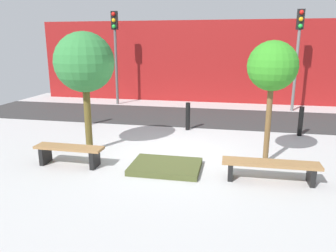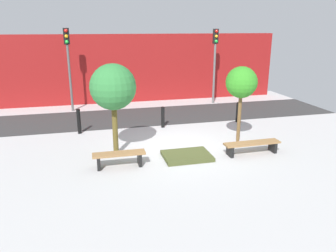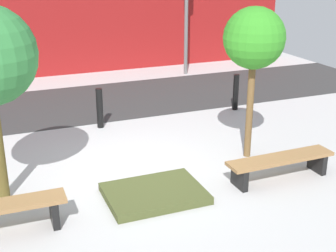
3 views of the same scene
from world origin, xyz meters
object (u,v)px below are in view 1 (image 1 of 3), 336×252
(bollard_center, at_px, (301,121))
(bollard_left, at_px, (188,116))
(tree_behind_left_bench, at_px, (84,63))
(traffic_light_west, at_px, (115,42))
(tree_behind_right_bench, at_px, (272,67))
(bench_left, at_px, (69,152))
(traffic_light_mid_west, at_px, (298,43))
(planter_bed, at_px, (166,167))
(bench_right, at_px, (270,167))
(bollard_far_left, at_px, (88,110))

(bollard_center, bearing_deg, bollard_left, 180.00)
(tree_behind_left_bench, height_order, bollard_left, tree_behind_left_bench)
(traffic_light_west, bearing_deg, tree_behind_right_bench, -47.08)
(bench_left, xyz_separation_m, traffic_light_mid_west, (6.14, 7.68, 2.46))
(traffic_light_west, height_order, traffic_light_mid_west, traffic_light_west)
(bench_left, height_order, planter_bed, bench_left)
(bollard_left, distance_m, traffic_light_mid_west, 6.01)
(bench_right, height_order, traffic_light_mid_west, traffic_light_mid_west)
(planter_bed, bearing_deg, bollard_far_left, 134.68)
(tree_behind_left_bench, bearing_deg, bollard_far_left, 115.01)
(tree_behind_right_bench, height_order, bollard_left, tree_behind_right_bench)
(bench_right, relative_size, planter_bed, 1.27)
(bench_right, height_order, traffic_light_west, traffic_light_west)
(tree_behind_right_bench, distance_m, bollard_far_left, 6.57)
(bollard_left, height_order, traffic_light_west, traffic_light_west)
(tree_behind_left_bench, bearing_deg, tree_behind_right_bench, 0.00)
(bollard_left, bearing_deg, bollard_far_left, 180.00)
(bench_left, xyz_separation_m, tree_behind_right_bench, (4.52, 1.09, 1.94))
(bollard_center, relative_size, traffic_light_west, 0.22)
(bench_left, bearing_deg, bollard_left, 59.62)
(tree_behind_left_bench, relative_size, bollard_center, 3.38)
(bollard_left, bearing_deg, planter_bed, -90.00)
(bollard_center, xyz_separation_m, traffic_light_west, (-7.37, 3.95, 2.37))
(tree_behind_right_bench, height_order, traffic_light_mid_west, traffic_light_mid_west)
(bollard_center, distance_m, traffic_light_west, 8.69)
(planter_bed, distance_m, traffic_light_mid_west, 8.86)
(bench_left, distance_m, bollard_center, 6.86)
(bollard_far_left, bearing_deg, traffic_light_mid_west, 28.19)
(bollard_center, bearing_deg, tree_behind_right_bench, -115.01)
(planter_bed, bearing_deg, tree_behind_right_bench, 21.40)
(bench_right, bearing_deg, traffic_light_mid_west, 77.31)
(planter_bed, relative_size, tree_behind_right_bench, 0.55)
(traffic_light_west, distance_m, traffic_light_mid_west, 7.75)
(bench_right, bearing_deg, traffic_light_west, 127.81)
(tree_behind_right_bench, distance_m, traffic_light_west, 9.03)
(tree_behind_right_bench, xyz_separation_m, traffic_light_west, (-6.14, 6.60, 0.56))
(tree_behind_right_bench, bearing_deg, planter_bed, -158.60)
(bollard_left, relative_size, traffic_light_mid_west, 0.22)
(bollard_far_left, distance_m, traffic_light_west, 4.59)
(planter_bed, bearing_deg, bollard_center, 45.32)
(tree_behind_left_bench, bearing_deg, bollard_left, 49.52)
(planter_bed, xyz_separation_m, bollard_far_left, (-3.49, 3.53, 0.45))
(bollard_far_left, relative_size, bollard_center, 1.12)
(traffic_light_west, bearing_deg, bench_left, -78.11)
(tree_behind_left_bench, xyz_separation_m, traffic_light_west, (-1.62, 6.60, 0.52))
(tree_behind_right_bench, relative_size, bollard_center, 3.14)
(bollard_center, relative_size, traffic_light_mid_west, 0.22)
(bollard_left, bearing_deg, traffic_light_mid_west, 45.54)
(traffic_light_mid_west, bearing_deg, planter_bed, -117.39)
(bollard_far_left, distance_m, bollard_left, 3.49)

